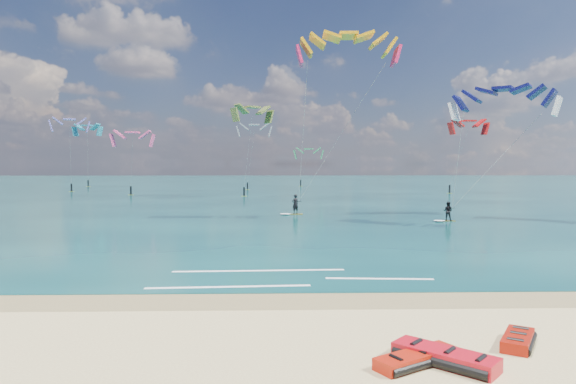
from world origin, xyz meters
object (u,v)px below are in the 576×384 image
object	(u,v)px
packed_kite_right	(518,346)
kitesurfer_far	(479,141)
packed_kite_mid	(445,364)
kitesurfer_main	(322,116)
packed_kite_left	(417,364)

from	to	relation	value
packed_kite_right	kitesurfer_far	size ratio (longest dim) A/B	0.15
packed_kite_mid	kitesurfer_main	size ratio (longest dim) A/B	0.15
packed_kite_left	kitesurfer_far	distance (m)	33.29
packed_kite_mid	kitesurfer_main	bearing A→B (deg)	132.20
packed_kite_right	kitesurfer_main	bearing A→B (deg)	36.29
kitesurfer_main	packed_kite_right	bearing A→B (deg)	-88.49
packed_kite_left	kitesurfer_far	xyz separation A→B (m)	(13.36, 29.71, 6.83)
packed_kite_mid	packed_kite_right	bearing A→B (deg)	69.32
packed_kite_mid	kitesurfer_far	world-z (taller)	kitesurfer_far
packed_kite_left	kitesurfer_main	size ratio (longest dim) A/B	0.14
packed_kite_left	kitesurfer_main	bearing A→B (deg)	57.66
packed_kite_left	kitesurfer_far	bearing A→B (deg)	34.86
packed_kite_left	packed_kite_mid	distance (m)	0.70
packed_kite_right	kitesurfer_far	distance (m)	31.02
packed_kite_mid	packed_kite_right	xyz separation A→B (m)	(2.44, 1.23, 0.00)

